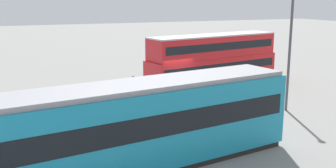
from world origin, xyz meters
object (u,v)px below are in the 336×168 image
object	(u,v)px
pedestrian_near_railing	(153,93)
pedestrian_crossing	(235,110)
info_sign	(133,87)
tram_yellow	(124,128)
street_lamp	(290,43)
double_decker_bus	(213,59)

from	to	relation	value
pedestrian_near_railing	pedestrian_crossing	xyz separation A→B (m)	(-2.60, 5.58, 0.10)
pedestrian_crossing	info_sign	world-z (taller)	info_sign
info_sign	pedestrian_near_railing	bearing A→B (deg)	-153.65
tram_yellow	pedestrian_crossing	bearing A→B (deg)	-156.13
pedestrian_near_railing	street_lamp	world-z (taller)	street_lamp
tram_yellow	double_decker_bus	bearing A→B (deg)	-130.13
double_decker_bus	tram_yellow	distance (m)	17.62
pedestrian_near_railing	street_lamp	xyz separation A→B (m)	(-7.40, 3.81, 3.26)
double_decker_bus	tram_yellow	size ratio (longest dim) A/B	0.78
tram_yellow	info_sign	size ratio (longest dim) A/B	6.69
pedestrian_near_railing	pedestrian_crossing	world-z (taller)	pedestrian_crossing
pedestrian_near_railing	info_sign	bearing A→B (deg)	26.35
double_decker_bus	pedestrian_crossing	size ratio (longest dim) A/B	6.91
street_lamp	pedestrian_near_railing	bearing A→B (deg)	-27.25
double_decker_bus	info_sign	distance (m)	10.15
double_decker_bus	street_lamp	bearing A→B (deg)	93.03
tram_yellow	street_lamp	size ratio (longest dim) A/B	2.14
double_decker_bus	street_lamp	size ratio (longest dim) A/B	1.67
pedestrian_near_railing	double_decker_bus	bearing A→B (deg)	-145.42
info_sign	street_lamp	size ratio (longest dim) A/B	0.32
pedestrian_near_railing	pedestrian_crossing	bearing A→B (deg)	114.99
double_decker_bus	info_sign	bearing A→B (deg)	33.19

